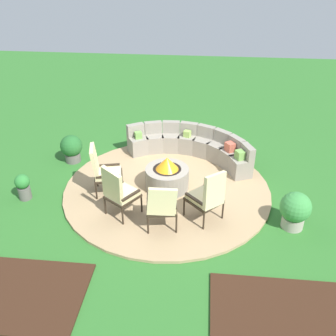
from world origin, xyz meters
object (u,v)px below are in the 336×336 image
lounge_chair_front_left (103,170)px  lounge_chair_front_right (119,191)px  potted_plant_1 (72,148)px  potted_plant_0 (23,186)px  fire_pit (167,176)px  curved_stone_bench (192,146)px  lounge_chair_back_left (162,204)px  lounge_chair_back_right (208,196)px  potted_plant_2 (295,209)px

lounge_chair_front_left → lounge_chair_front_right: (0.50, -0.77, 0.01)m
lounge_chair_front_left → potted_plant_1: size_ratio=1.59×
lounge_chair_front_right → potted_plant_0: size_ratio=1.96×
fire_pit → curved_stone_bench: fire_pit is taller
potted_plant_1 → fire_pit: bearing=-22.6°
lounge_chair_back_left → potted_plant_1: (-2.56, 2.41, -0.21)m
lounge_chair_front_left → potted_plant_0: lounge_chair_front_left is taller
curved_stone_bench → lounge_chair_back_right: lounge_chair_back_right is taller
lounge_chair_front_right → lounge_chair_back_right: lounge_chair_front_right is taller
curved_stone_bench → lounge_chair_back_left: 2.87m
curved_stone_bench → lounge_chair_front_left: lounge_chair_front_left is taller
lounge_chair_back_left → lounge_chair_front_right: bearing=154.2°
fire_pit → potted_plant_2: size_ratio=1.25×
lounge_chair_front_left → lounge_chair_back_left: size_ratio=1.12×
fire_pit → lounge_chair_front_left: 1.40m
fire_pit → potted_plant_1: fire_pit is taller
lounge_chair_back_right → potted_plant_0: (-3.93, 0.40, -0.30)m
lounge_chair_front_left → lounge_chair_back_right: lounge_chair_front_left is taller
lounge_chair_front_right → lounge_chair_back_left: 0.92m
lounge_chair_front_right → lounge_chair_front_left: bearing=157.7°
fire_pit → lounge_chair_front_left: lounge_chair_front_left is taller
lounge_chair_back_right → potted_plant_1: 4.01m
fire_pit → lounge_chair_front_left: (-1.34, -0.31, 0.27)m
lounge_chair_front_right → lounge_chair_back_right: size_ratio=1.03×
lounge_chair_back_right → potted_plant_1: size_ratio=1.59×
lounge_chair_front_left → potted_plant_2: size_ratio=1.46×
potted_plant_2 → lounge_chair_back_left: bearing=-172.8°
potted_plant_1 → potted_plant_2: bearing=-22.3°
lounge_chair_back_left → potted_plant_0: 3.17m
lounge_chair_front_left → potted_plant_2: bearing=66.1°
lounge_chair_back_left → lounge_chair_back_right: size_ratio=0.89×
fire_pit → potted_plant_0: 3.10m
curved_stone_bench → potted_plant_2: size_ratio=4.11×
lounge_chair_front_right → lounge_chair_back_left: size_ratio=1.15×
potted_plant_0 → potted_plant_1: 1.77m
curved_stone_bench → lounge_chair_front_left: (-1.83, -1.77, 0.26)m
lounge_chair_front_left → potted_plant_2: 3.98m
lounge_chair_front_left → potted_plant_2: lounge_chair_front_left is taller
potted_plant_0 → lounge_chair_front_right: bearing=-11.4°
curved_stone_bench → lounge_chair_back_left: (-0.46, -2.82, 0.22)m
lounge_chair_back_left → lounge_chair_back_right: bearing=11.9°
curved_stone_bench → potted_plant_0: size_ratio=5.37×
potted_plant_2 → lounge_chair_front_left: bearing=169.5°
lounge_chair_front_left → lounge_chair_front_right: 0.92m
potted_plant_1 → potted_plant_2: 5.50m
lounge_chair_back_left → lounge_chair_back_right: (0.85, 0.32, 0.03)m
fire_pit → curved_stone_bench: size_ratio=0.30×
fire_pit → lounge_chair_front_left: size_ratio=0.85×
lounge_chair_back_left → curved_stone_bench: bearing=72.3°
potted_plant_0 → lounge_chair_front_left: bearing=11.0°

